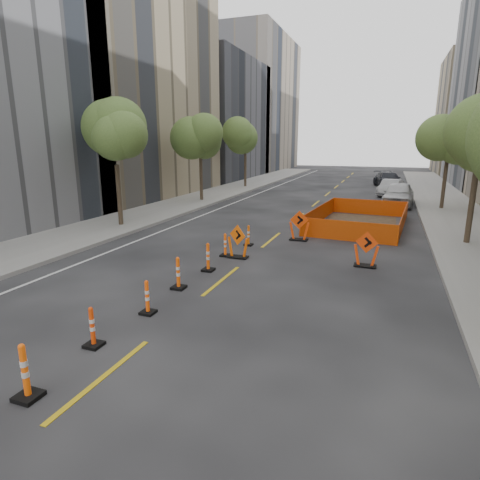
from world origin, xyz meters
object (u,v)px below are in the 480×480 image
at_px(channelizer_2, 92,327).
at_px(parked_car_far, 388,180).
at_px(channelizer_1, 25,372).
at_px(chevron_sign_center, 299,226).
at_px(chevron_sign_left, 238,241).
at_px(channelizer_7, 249,235).
at_px(parked_car_near, 398,194).
at_px(channelizer_6, 225,245).
at_px(parked_car_mid, 391,188).
at_px(channelizer_4, 178,273).
at_px(channelizer_3, 147,297).
at_px(chevron_sign_right, 366,249).
at_px(channelizer_5, 208,257).

bearing_deg(channelizer_2, parked_car_far, 80.86).
distance_m(channelizer_1, chevron_sign_center, 13.52).
height_order(chevron_sign_left, parked_car_far, parked_car_far).
relative_size(channelizer_7, parked_car_near, 0.19).
xyz_separation_m(channelizer_6, parked_car_mid, (6.14, 21.83, 0.21)).
relative_size(channelizer_4, channelizer_6, 1.10).
bearing_deg(channelizer_3, chevron_sign_left, 86.03).
relative_size(channelizer_2, chevron_sign_left, 0.71).
distance_m(channelizer_4, chevron_sign_right, 6.93).
bearing_deg(parked_car_far, channelizer_4, -114.62).
bearing_deg(parked_car_mid, chevron_sign_left, -91.50).
xyz_separation_m(channelizer_3, channelizer_6, (-0.16, 5.84, -0.00)).
distance_m(channelizer_3, channelizer_6, 5.84).
relative_size(channelizer_1, parked_car_mid, 0.26).
bearing_deg(channelizer_7, parked_car_mid, 73.67).
height_order(channelizer_7, chevron_sign_center, chevron_sign_center).
distance_m(channelizer_7, parked_car_mid, 20.72).
height_order(channelizer_1, chevron_sign_left, chevron_sign_left).
bearing_deg(channelizer_2, parked_car_near, 74.52).
bearing_deg(parked_car_near, parked_car_far, 98.18).
height_order(channelizer_5, parked_car_mid, parked_car_mid).
relative_size(channelizer_2, channelizer_6, 1.01).
height_order(channelizer_2, chevron_sign_center, chevron_sign_center).
relative_size(channelizer_3, parked_car_mid, 0.23).
bearing_deg(chevron_sign_right, channelizer_7, 172.88).
distance_m(channelizer_3, parked_car_near, 23.08).
bearing_deg(chevron_sign_center, parked_car_mid, 60.27).
bearing_deg(channelizer_5, channelizer_2, -91.48).
xyz_separation_m(channelizer_5, channelizer_6, (-0.14, 1.95, -0.04)).
height_order(channelizer_5, parked_car_near, parked_car_near).
relative_size(parked_car_mid, parked_car_far, 0.79).
xyz_separation_m(channelizer_2, parked_car_near, (6.67, 24.09, 0.36)).
xyz_separation_m(channelizer_7, chevron_sign_left, (0.24, -1.98, 0.21)).
distance_m(channelizer_1, channelizer_4, 5.84).
distance_m(channelizer_7, chevron_sign_left, 2.01).
height_order(chevron_sign_center, parked_car_near, parked_car_near).
bearing_deg(channelizer_4, parked_car_far, 79.84).
bearing_deg(channelizer_1, chevron_sign_center, 81.30).
xyz_separation_m(channelizer_1, chevron_sign_left, (0.39, 9.69, 0.13)).
distance_m(chevron_sign_center, chevron_sign_right, 4.45).
bearing_deg(channelizer_5, chevron_sign_left, 77.75).
relative_size(chevron_sign_center, parked_car_mid, 0.34).
bearing_deg(parked_car_near, parked_car_mid, 99.92).
bearing_deg(chevron_sign_right, channelizer_1, -108.19).
bearing_deg(chevron_sign_left, parked_car_near, 92.51).
xyz_separation_m(channelizer_2, chevron_sign_left, (0.57, 7.75, 0.19)).
relative_size(channelizer_5, parked_car_far, 0.20).
bearing_deg(chevron_sign_left, chevron_sign_right, 29.43).
xyz_separation_m(channelizer_3, chevron_sign_right, (5.21, 6.35, 0.20)).
bearing_deg(chevron_sign_left, chevron_sign_center, 88.74).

